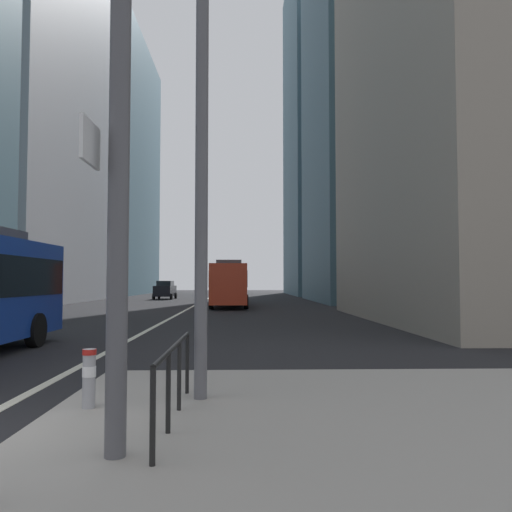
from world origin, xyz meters
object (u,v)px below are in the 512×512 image
city_bus_red_receding (230,282)px  street_lamp_post (202,69)px  car_receding_near (229,290)px  car_oncoming_mid (165,290)px  bollard_back (89,375)px

city_bus_red_receding → street_lamp_post: bearing=-89.6°
car_receding_near → city_bus_red_receding: bearing=-88.5°
car_oncoming_mid → city_bus_red_receding: bearing=-65.4°
car_oncoming_mid → car_receding_near: 7.53m
city_bus_red_receding → street_lamp_post: size_ratio=1.42×
bollard_back → city_bus_red_receding: bearing=87.6°
street_lamp_post → bollard_back: bearing=-161.1°
car_receding_near → bollard_back: bearing=-91.3°
car_oncoming_mid → bollard_back: 47.59m
car_oncoming_mid → car_receding_near: (6.91, -3.01, -0.00)m
street_lamp_post → bollard_back: street_lamp_post is taller
car_oncoming_mid → bollard_back: car_oncoming_mid is taller
city_bus_red_receding → street_lamp_post: (0.23, -30.90, 3.45)m
city_bus_red_receding → car_receding_near: city_bus_red_receding is taller
car_receding_near → bollard_back: size_ratio=5.19×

